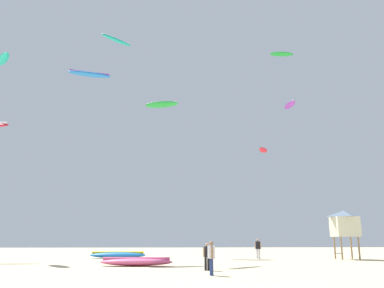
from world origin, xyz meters
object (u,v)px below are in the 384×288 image
at_px(kite_aloft_2, 263,150).
at_px(person_foreground, 211,255).
at_px(kite_grounded_near, 136,262).
at_px(kite_aloft_0, 116,40).
at_px(kite_grounded_mid, 118,255).
at_px(kite_aloft_3, 89,74).
at_px(person_left, 207,254).
at_px(kite_aloft_4, 3,59).
at_px(person_midground, 258,247).
at_px(kite_aloft_1, 162,104).
at_px(kite_aloft_6, 282,54).
at_px(lifeguard_tower, 345,223).
at_px(kite_aloft_5, 290,105).

bearing_deg(kite_aloft_2, person_foreground, -107.25).
bearing_deg(kite_grounded_near, kite_aloft_0, 111.32).
relative_size(kite_grounded_mid, kite_aloft_3, 1.24).
xyz_separation_m(person_left, kite_aloft_4, (-18.88, 13.16, 17.99)).
relative_size(person_midground, kite_aloft_1, 0.44).
xyz_separation_m(kite_aloft_0, kite_aloft_6, (18.98, 9.11, 3.27)).
bearing_deg(kite_aloft_4, kite_aloft_1, 19.90).
distance_m(person_midground, kite_grounded_near, 12.89).
xyz_separation_m(person_foreground, lifeguard_tower, (13.02, 14.25, 2.07)).
xyz_separation_m(kite_grounded_near, lifeguard_tower, (17.39, 7.52, 2.78)).
height_order(person_foreground, kite_grounded_mid, person_foreground).
bearing_deg(kite_aloft_2, kite_aloft_6, -85.28).
relative_size(kite_aloft_0, kite_aloft_6, 1.08).
bearing_deg(kite_aloft_1, kite_aloft_3, -130.50).
relative_size(person_foreground, lifeguard_tower, 0.40).
xyz_separation_m(person_midground, kite_aloft_6, (5.75, 9.51, 23.02)).
xyz_separation_m(kite_aloft_2, kite_aloft_6, (0.75, -9.11, 10.25)).
xyz_separation_m(lifeguard_tower, kite_aloft_5, (-2.06, 7.31, 13.32)).
distance_m(kite_grounded_near, kite_aloft_1, 22.02).
bearing_deg(kite_grounded_mid, kite_aloft_2, 44.16).
relative_size(lifeguard_tower, kite_aloft_1, 1.05).
xyz_separation_m(lifeguard_tower, kite_aloft_2, (-2.56, 19.40, 10.72)).
bearing_deg(person_left, lifeguard_tower, -64.46).
height_order(person_foreground, kite_aloft_4, kite_aloft_4).
bearing_deg(person_left, kite_aloft_5, -45.79).
distance_m(person_left, kite_grounded_near, 5.76).
height_order(kite_grounded_mid, kite_aloft_3, kite_aloft_3).
xyz_separation_m(kite_aloft_0, kite_aloft_5, (18.73, 6.13, -4.39)).
bearing_deg(kite_aloft_3, kite_aloft_2, 43.61).
xyz_separation_m(kite_aloft_5, kite_aloft_6, (0.25, 2.99, 7.65)).
relative_size(lifeguard_tower, kite_aloft_3, 1.02).
bearing_deg(lifeguard_tower, person_left, -139.26).
relative_size(kite_aloft_1, kite_aloft_4, 1.13).
relative_size(kite_aloft_2, kite_aloft_5, 1.00).
bearing_deg(person_midground, kite_aloft_3, -67.26).
relative_size(kite_aloft_0, kite_aloft_1, 0.81).
relative_size(person_foreground, person_midground, 0.97).
height_order(kite_grounded_mid, kite_aloft_0, kite_aloft_0).
bearing_deg(kite_aloft_4, kite_aloft_6, 15.48).
bearing_deg(person_foreground, kite_aloft_3, 118.67).
bearing_deg(person_left, person_midground, -39.61).
bearing_deg(person_foreground, person_midground, 63.81).
bearing_deg(kite_aloft_1, kite_grounded_mid, -124.64).
xyz_separation_m(person_midground, kite_grounded_near, (-9.83, -8.31, -0.73)).
relative_size(kite_aloft_1, kite_aloft_3, 0.97).
bearing_deg(person_foreground, person_left, 83.41).
relative_size(kite_grounded_mid, lifeguard_tower, 1.22).
bearing_deg(kite_aloft_4, person_foreground, -40.68).
relative_size(kite_aloft_3, kite_aloft_5, 1.38).
xyz_separation_m(kite_grounded_near, kite_grounded_mid, (-2.59, 10.01, 0.01)).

